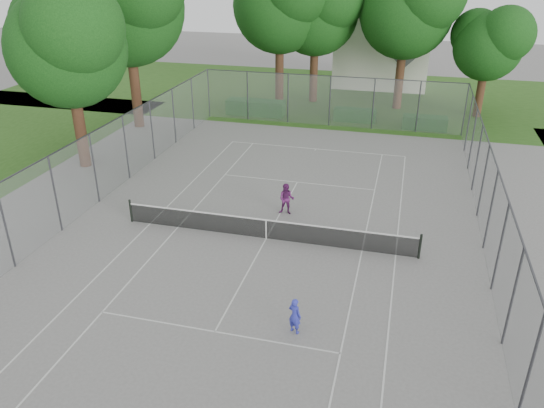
% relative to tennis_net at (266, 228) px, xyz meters
% --- Properties ---
extents(ground, '(120.00, 120.00, 0.00)m').
position_rel_tennis_net_xyz_m(ground, '(0.00, 0.00, -0.51)').
color(ground, slate).
rests_on(ground, ground).
extents(grass_far, '(60.00, 20.00, 0.00)m').
position_rel_tennis_net_xyz_m(grass_far, '(0.00, 26.00, -0.51)').
color(grass_far, '#264E16').
rests_on(grass_far, ground).
extents(court_markings, '(11.03, 23.83, 0.01)m').
position_rel_tennis_net_xyz_m(court_markings, '(0.00, 0.00, -0.50)').
color(court_markings, silver).
rests_on(court_markings, ground).
extents(tennis_net, '(12.87, 0.10, 1.10)m').
position_rel_tennis_net_xyz_m(tennis_net, '(0.00, 0.00, 0.00)').
color(tennis_net, black).
rests_on(tennis_net, ground).
extents(perimeter_fence, '(18.08, 34.08, 3.52)m').
position_rel_tennis_net_xyz_m(perimeter_fence, '(0.00, 0.00, 1.30)').
color(perimeter_fence, '#38383D').
rests_on(perimeter_fence, ground).
extents(tree_far_midleft, '(7.61, 6.95, 10.94)m').
position_rel_tennis_net_xyz_m(tree_far_midleft, '(-2.26, 23.35, 7.01)').
color(tree_far_midleft, '#3E2316').
rests_on(tree_far_midleft, ground).
extents(tree_far_midright, '(7.87, 7.19, 11.32)m').
position_rel_tennis_net_xyz_m(tree_far_midright, '(4.56, 22.87, 7.27)').
color(tree_far_midright, '#3E2316').
rests_on(tree_far_midright, ground).
extents(tree_far_right, '(5.55, 5.07, 7.98)m').
position_rel_tennis_net_xyz_m(tree_far_right, '(10.45, 22.08, 4.97)').
color(tree_far_right, '#3E2316').
rests_on(tree_far_right, ground).
extents(tree_side_front, '(7.18, 6.56, 10.32)m').
position_rel_tennis_net_xyz_m(tree_side_front, '(-12.30, 5.67, 6.58)').
color(tree_side_front, '#3E2316').
rests_on(tree_side_front, ground).
extents(hedge_left, '(4.37, 1.31, 1.09)m').
position_rel_tennis_net_xyz_m(hedge_left, '(-5.81, 18.38, 0.04)').
color(hedge_left, '#184C18').
rests_on(hedge_left, ground).
extents(hedge_mid, '(3.01, 0.86, 0.94)m').
position_rel_tennis_net_xyz_m(hedge_mid, '(1.66, 18.47, -0.04)').
color(hedge_mid, '#184C18').
rests_on(hedge_mid, ground).
extents(hedge_right, '(3.02, 1.11, 0.91)m').
position_rel_tennis_net_xyz_m(hedge_right, '(6.56, 17.87, -0.06)').
color(hedge_right, '#184C18').
rests_on(hedge_right, ground).
extents(house, '(8.16, 6.32, 10.16)m').
position_rel_tennis_net_xyz_m(house, '(2.54, 31.10, 3.58)').
color(house, white).
rests_on(house, ground).
extents(girl_player, '(0.55, 0.47, 1.28)m').
position_rel_tennis_net_xyz_m(girl_player, '(2.51, -5.73, 0.13)').
color(girl_player, '#3237BE').
rests_on(girl_player, ground).
extents(woman_player, '(0.76, 0.60, 1.51)m').
position_rel_tennis_net_xyz_m(woman_player, '(0.29, 2.58, 0.24)').
color(woman_player, '#662262').
rests_on(woman_player, ground).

